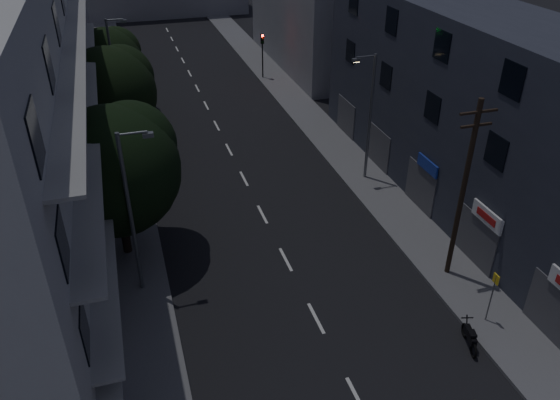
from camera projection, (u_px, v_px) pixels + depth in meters
ground at (227, 147)px, 39.50m from camera, size 160.00×160.00×0.00m
sidewalk_left at (121, 160)px, 37.58m from camera, size 3.00×90.00×0.15m
sidewalk_right at (324, 133)px, 41.34m from camera, size 3.00×90.00×0.15m
lane_markings at (211, 115)px, 44.61m from camera, size 0.15×60.50×0.01m
building_left at (15, 108)px, 27.15m from camera, size 7.00×36.00×14.00m
building_right at (473, 112)px, 30.66m from camera, size 6.19×28.00×11.00m
tree_near at (115, 166)px, 25.97m from camera, size 6.40×6.40×7.89m
tree_mid at (109, 90)px, 35.46m from camera, size 6.17×6.17×7.59m
tree_far at (108, 60)px, 42.67m from camera, size 5.50×5.50×6.80m
traffic_signal_far_right at (262, 47)px, 50.79m from camera, size 0.28×0.37×4.10m
traffic_signal_far_left at (119, 59)px, 47.31m from camera, size 0.28×0.37×4.10m
street_lamp_left_near at (132, 207)px, 23.68m from camera, size 1.51×0.25×8.00m
street_lamp_right at (369, 112)px, 33.01m from camera, size 1.51×0.25×8.00m
street_lamp_left_far at (115, 68)px, 40.47m from camera, size 1.51×0.25×8.00m
utility_pole at (463, 189)px, 24.54m from camera, size 1.80×0.24×9.00m
bus_stop_sign at (493, 289)px, 23.17m from camera, size 0.06×0.35×2.52m
motorcycle at (470, 337)px, 22.74m from camera, size 0.70×1.74×1.14m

